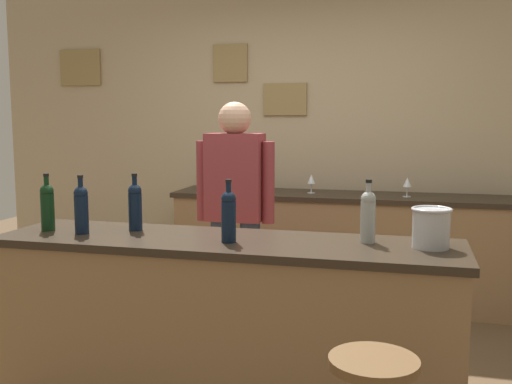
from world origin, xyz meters
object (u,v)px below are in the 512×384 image
object	(u,v)px
wine_bottle_b	(81,208)
wine_bottle_d	(229,214)
wine_glass_a	(208,177)
wine_glass_c	(311,180)
wine_bottle_c	(135,205)
wine_glass_b	(216,177)
wine_bottle_a	(47,205)
coffee_mug	(258,185)
wine_bottle_e	(368,215)
bartender	(235,209)
ice_bucket	(431,227)
wine_glass_d	(407,183)

from	to	relation	value
wine_bottle_b	wine_bottle_d	bearing A→B (deg)	-0.64
wine_glass_a	wine_glass_c	size ratio (longest dim) A/B	1.00
wine_bottle_c	wine_glass_b	size ratio (longest dim) A/B	1.97
wine_bottle_d	wine_glass_b	xyz separation A→B (m)	(-0.78, 2.14, -0.05)
wine_bottle_c	wine_glass_c	distance (m)	2.06
wine_bottle_c	wine_glass_c	world-z (taller)	wine_bottle_c
wine_glass_c	wine_glass_a	bearing A→B (deg)	177.40
wine_bottle_a	wine_bottle_d	bearing A→B (deg)	-2.49
wine_glass_c	coffee_mug	distance (m)	0.47
wine_bottle_c	wine_glass_a	size ratio (longest dim) A/B	1.97
wine_bottle_c	wine_bottle_e	distance (m)	1.22
wine_bottle_b	wine_glass_a	bearing A→B (deg)	91.77
wine_glass_b	wine_bottle_e	bearing A→B (deg)	-54.20
wine_bottle_c	wine_bottle_e	bearing A→B (deg)	-0.09
bartender	wine_glass_c	distance (m)	1.23
wine_bottle_a	wine_bottle_d	xyz separation A→B (m)	(1.02, -0.04, 0.00)
wine_bottle_c	ice_bucket	world-z (taller)	wine_bottle_c
wine_glass_d	wine_bottle_c	bearing A→B (deg)	-126.13
wine_bottle_e	ice_bucket	world-z (taller)	wine_bottle_e
bartender	wine_glass_b	size ratio (longest dim) A/B	10.45
wine_bottle_c	wine_bottle_b	bearing A→B (deg)	-145.73
bartender	wine_glass_d	distance (m)	1.57
wine_bottle_b	bartender	bearing A→B (deg)	58.98
wine_bottle_e	ice_bucket	size ratio (longest dim) A/B	1.63
ice_bucket	wine_bottle_e	bearing A→B (deg)	170.93
wine_bottle_c	coffee_mug	size ratio (longest dim) A/B	2.45
wine_bottle_b	wine_glass_a	distance (m)	2.16
wine_glass_c	wine_bottle_e	bearing A→B (deg)	-73.06
wine_bottle_c	wine_glass_a	xyz separation A→B (m)	(-0.29, 2.00, -0.05)
wine_bottle_b	wine_bottle_d	size ratio (longest dim) A/B	1.00
wine_bottle_b	wine_glass_c	bearing A→B (deg)	68.01
wine_bottle_c	wine_bottle_d	size ratio (longest dim) A/B	1.00
wine_bottle_a	wine_glass_a	bearing A→B (deg)	85.77
bartender	wine_glass_a	distance (m)	1.38
ice_bucket	wine_glass_d	xyz separation A→B (m)	(-0.12, 1.96, -0.01)
wine_bottle_b	wine_bottle_c	world-z (taller)	same
wine_bottle_a	wine_bottle_d	distance (m)	1.03
wine_bottle_e	wine_glass_c	distance (m)	2.05
wine_bottle_d	coffee_mug	size ratio (longest dim) A/B	2.45
wine_bottle_e	coffee_mug	xyz separation A→B (m)	(-1.06, 2.00, -0.11)
wine_bottle_d	wine_bottle_e	size ratio (longest dim) A/B	1.00
bartender	wine_bottle_b	bearing A→B (deg)	-121.02
bartender	wine_glass_b	distance (m)	1.33
wine_bottle_d	wine_glass_b	world-z (taller)	wine_bottle_d
wine_bottle_a	coffee_mug	distance (m)	2.21
wine_bottle_d	coffee_mug	xyz separation A→B (m)	(-0.41, 2.16, -0.11)
wine_bottle_d	wine_glass_c	bearing A→B (deg)	88.57
wine_bottle_d	wine_bottle_e	xyz separation A→B (m)	(0.65, 0.16, 0.00)
bartender	coffee_mug	distance (m)	1.24
wine_bottle_a	wine_bottle_b	distance (m)	0.23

